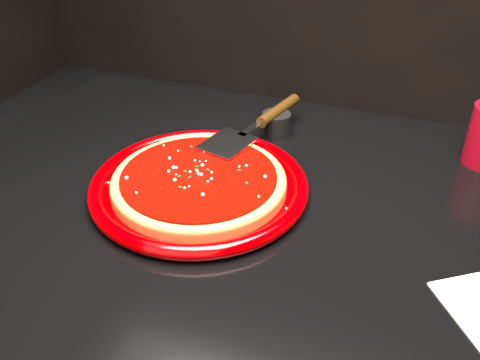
% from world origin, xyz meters
% --- Properties ---
extents(plate, '(0.41, 0.41, 0.03)m').
position_xyz_m(plate, '(-0.16, 0.02, 0.76)').
color(plate, '#800000').
rests_on(plate, table).
extents(pizza_crust, '(0.33, 0.33, 0.01)m').
position_xyz_m(pizza_crust, '(-0.16, 0.02, 0.77)').
color(pizza_crust, brown).
rests_on(pizza_crust, plate).
extents(pizza_crust_rim, '(0.33, 0.33, 0.02)m').
position_xyz_m(pizza_crust_rim, '(-0.16, 0.02, 0.77)').
color(pizza_crust_rim, brown).
rests_on(pizza_crust_rim, plate).
extents(pizza_sauce, '(0.29, 0.29, 0.01)m').
position_xyz_m(pizza_sauce, '(-0.16, 0.02, 0.78)').
color(pizza_sauce, '#700400').
rests_on(pizza_sauce, plate).
extents(parmesan_dusting, '(0.24, 0.24, 0.01)m').
position_xyz_m(parmesan_dusting, '(-0.16, 0.02, 0.79)').
color(parmesan_dusting, beige).
rests_on(parmesan_dusting, plate).
extents(basil_flecks, '(0.22, 0.22, 0.00)m').
position_xyz_m(basil_flecks, '(-0.16, 0.02, 0.79)').
color(basil_flecks, black).
rests_on(basil_flecks, plate).
extents(pizza_server, '(0.16, 0.32, 0.02)m').
position_xyz_m(pizza_server, '(-0.12, 0.20, 0.79)').
color(pizza_server, '#B9BBC0').
rests_on(pizza_server, plate).
extents(ramekin, '(0.06, 0.06, 0.04)m').
position_xyz_m(ramekin, '(-0.10, 0.26, 0.77)').
color(ramekin, black).
rests_on(ramekin, table).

